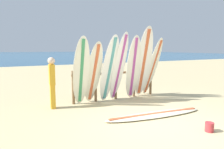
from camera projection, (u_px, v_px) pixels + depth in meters
name	position (u px, v px, depth m)	size (l,w,h in m)	color
ground_plane	(159.00, 125.00, 4.60)	(120.00, 120.00, 0.00)	#CCB784
ocean_water	(27.00, 54.00, 56.17)	(120.00, 80.00, 0.01)	#1E5984
surfboard_rack	(116.00, 80.00, 6.95)	(3.17, 0.09, 1.08)	brown
surfboard_leaning_far_left	(81.00, 72.00, 5.95)	(0.57, 0.86, 2.16)	white
surfboard_leaning_left	(94.00, 73.00, 6.26)	(0.62, 0.88, 2.02)	silver
surfboard_leaning_center_left	(109.00, 69.00, 6.39)	(0.70, 0.87, 2.23)	white
surfboard_leaning_center	(119.00, 67.00, 6.56)	(0.63, 0.89, 2.33)	white
surfboard_leaning_center_right	(133.00, 68.00, 6.85)	(0.59, 0.68, 2.24)	white
surfboard_leaning_right	(143.00, 63.00, 7.00)	(0.76, 1.04, 2.54)	white
surfboard_leaning_far_right	(152.00, 67.00, 7.28)	(0.57, 0.96, 2.18)	white
surfboard_lying_on_sand	(155.00, 114.00, 5.26)	(2.90, 0.77, 0.08)	beige
beachgoer_standing	(52.00, 81.00, 5.81)	(0.21, 0.25, 1.54)	gold
small_boat_offshore	(88.00, 57.00, 33.12)	(2.01, 2.39, 0.71)	silver
sand_bucket	(209.00, 127.00, 4.25)	(0.18, 0.18, 0.20)	#B73338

